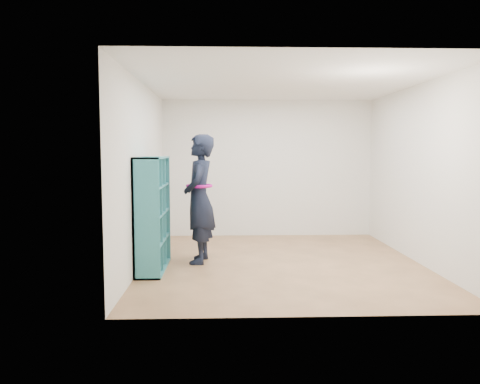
{
  "coord_description": "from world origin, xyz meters",
  "views": [
    {
      "loc": [
        -0.85,
        -6.71,
        1.63
      ],
      "look_at": [
        -0.6,
        0.3,
        1.02
      ],
      "focal_mm": 35.0,
      "sensor_mm": 36.0,
      "label": 1
    }
  ],
  "objects": [
    {
      "name": "wall_front",
      "position": [
        0.0,
        -2.25,
        1.3
      ],
      "size": [
        4.0,
        0.02,
        2.6
      ],
      "primitive_type": "cube",
      "color": "white",
      "rests_on": "floor"
    },
    {
      "name": "floor",
      "position": [
        0.0,
        0.0,
        0.0
      ],
      "size": [
        4.5,
        4.5,
        0.0
      ],
      "primitive_type": "plane",
      "color": "brown",
      "rests_on": "ground"
    },
    {
      "name": "wall_right",
      "position": [
        2.0,
        0.0,
        1.3
      ],
      "size": [
        0.02,
        4.5,
        2.6
      ],
      "primitive_type": "cube",
      "color": "white",
      "rests_on": "floor"
    },
    {
      "name": "smartphone",
      "position": [
        -1.34,
        0.18,
        1.06
      ],
      "size": [
        0.01,
        0.1,
        0.12
      ],
      "rotation": [
        0.41,
        0.0,
        0.05
      ],
      "color": "silver",
      "rests_on": "person"
    },
    {
      "name": "wall_back",
      "position": [
        0.0,
        2.25,
        1.3
      ],
      "size": [
        4.0,
        0.02,
        2.6
      ],
      "primitive_type": "cube",
      "color": "white",
      "rests_on": "floor"
    },
    {
      "name": "wall_left",
      "position": [
        -2.0,
        0.0,
        1.3
      ],
      "size": [
        0.02,
        4.5,
        2.6
      ],
      "primitive_type": "cube",
      "color": "white",
      "rests_on": "floor"
    },
    {
      "name": "bookshelf",
      "position": [
        -1.85,
        -0.3,
        0.76
      ],
      "size": [
        0.34,
        1.17,
        1.55
      ],
      "color": "teal",
      "rests_on": "floor"
    },
    {
      "name": "person",
      "position": [
        -1.2,
        0.09,
        0.94
      ],
      "size": [
        0.5,
        0.72,
        1.87
      ],
      "rotation": [
        0.0,
        0.0,
        -1.65
      ],
      "color": "black",
      "rests_on": "floor"
    },
    {
      "name": "ceiling",
      "position": [
        0.0,
        0.0,
        2.6
      ],
      "size": [
        4.5,
        4.5,
        0.0
      ],
      "primitive_type": "plane",
      "color": "white",
      "rests_on": "wall_back"
    }
  ]
}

